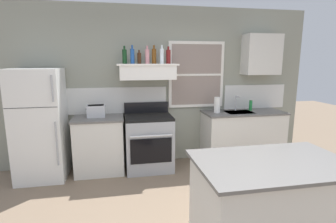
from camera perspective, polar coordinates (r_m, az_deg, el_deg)
The scene contains 19 objects.
back_wall at distance 4.63m, azimuth -1.43°, elevation 5.50°, with size 5.40×0.11×2.70m.
refrigerator at distance 4.43m, azimuth -25.99°, elevation -2.58°, with size 0.70×0.72×1.68m.
counter_left_of_stove at distance 4.44m, azimuth -14.65°, elevation -6.94°, with size 0.79×0.63×0.91m.
toaster at distance 4.34m, azimuth -15.31°, elevation 0.15°, with size 0.30×0.20×0.19m.
stove_range at distance 4.42m, azimuth -4.21°, elevation -6.58°, with size 0.76×0.69×1.09m.
range_hood_shelf at distance 4.31m, azimuth -4.58°, elevation 8.67°, with size 0.96×0.52×0.24m.
bottle_dark_green_wine at distance 4.29m, azimuth -9.40°, elevation 11.73°, with size 0.07×0.07×0.28m.
bottle_blue_liqueur at distance 4.27m, azimuth -7.74°, elevation 11.85°, with size 0.07×0.07×0.29m.
bottle_brown_stout at distance 4.29m, azimuth -6.27°, elevation 11.46°, with size 0.06×0.06×0.22m.
bottle_rose_pink at distance 4.30m, azimuth -4.52°, elevation 11.87°, with size 0.07×0.07×0.28m.
bottle_amber_wine at distance 4.35m, azimuth -3.05°, elevation 11.94°, with size 0.07×0.07×0.30m.
bottle_clear_tall at distance 4.29m, azimuth -1.35°, elevation 11.96°, with size 0.06×0.06×0.29m.
bottle_red_label_wine at distance 4.40m, azimuth 0.08°, elevation 11.85°, with size 0.07×0.07×0.28m.
counter_right_with_sink at distance 4.93m, azimuth 15.82°, elevation -5.18°, with size 1.43×0.63×0.91m.
sink_faucet at distance 4.84m, azimuth 14.64°, elevation 2.19°, with size 0.03×0.17×0.28m.
paper_towel_roll at distance 4.60m, azimuth 10.61°, elevation 1.41°, with size 0.11×0.11×0.27m, color white.
dish_soap_bottle at distance 4.99m, azimuth 17.49°, elevation 1.30°, with size 0.06×0.06×0.18m, color #268C3F.
kitchen_island at distance 2.77m, azimuth 21.24°, elevation -18.78°, with size 1.40×0.90×0.91m.
upper_cabinet_right at distance 5.04m, azimuth 19.61°, elevation 11.56°, with size 0.64×0.32×0.70m.
Camera 1 is at (-0.73, -2.32, 1.80)m, focal length 28.09 mm.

